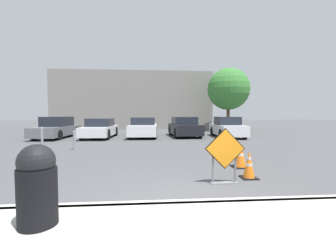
{
  "coord_description": "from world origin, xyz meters",
  "views": [
    {
      "loc": [
        -0.42,
        -3.86,
        1.69
      ],
      "look_at": [
        0.52,
        8.16,
        1.04
      ],
      "focal_mm": 24.0,
      "sensor_mm": 36.0,
      "label": 1
    }
  ],
  "objects_px": {
    "parked_car_fifth": "(227,128)",
    "parked_car_fourth": "(184,127)",
    "road_closed_sign": "(225,154)",
    "trash_bin": "(37,184)",
    "bollard_nearest": "(74,140)",
    "traffic_cone_second": "(240,155)",
    "parked_car_nearest": "(57,128)",
    "parked_car_third": "(143,128)",
    "bollard_second": "(42,138)",
    "traffic_cone_nearest": "(249,165)",
    "parked_car_second": "(100,129)"
  },
  "relations": [
    {
      "from": "traffic_cone_nearest",
      "to": "parked_car_second",
      "type": "height_order",
      "value": "parked_car_second"
    },
    {
      "from": "trash_bin",
      "to": "bollard_nearest",
      "type": "distance_m",
      "value": 7.81
    },
    {
      "from": "parked_car_second",
      "to": "bollard_second",
      "type": "xyz_separation_m",
      "value": [
        -1.44,
        -5.44,
        -0.07
      ]
    },
    {
      "from": "parked_car_fifth",
      "to": "parked_car_third",
      "type": "bearing_deg",
      "value": -3.46
    },
    {
      "from": "traffic_cone_nearest",
      "to": "traffic_cone_second",
      "type": "distance_m",
      "value": 1.22
    },
    {
      "from": "road_closed_sign",
      "to": "parked_car_fifth",
      "type": "height_order",
      "value": "parked_car_fifth"
    },
    {
      "from": "traffic_cone_second",
      "to": "parked_car_second",
      "type": "height_order",
      "value": "parked_car_second"
    },
    {
      "from": "parked_car_third",
      "to": "trash_bin",
      "type": "xyz_separation_m",
      "value": [
        -1.06,
        -13.31,
        0.04
      ]
    },
    {
      "from": "road_closed_sign",
      "to": "trash_bin",
      "type": "bearing_deg",
      "value": -148.55
    },
    {
      "from": "parked_car_third",
      "to": "bollard_nearest",
      "type": "distance_m",
      "value": 6.52
    },
    {
      "from": "road_closed_sign",
      "to": "bollard_nearest",
      "type": "xyz_separation_m",
      "value": [
        -5.33,
        5.5,
        -0.25
      ]
    },
    {
      "from": "parked_car_third",
      "to": "bollard_nearest",
      "type": "bearing_deg",
      "value": 63.66
    },
    {
      "from": "trash_bin",
      "to": "traffic_cone_nearest",
      "type": "bearing_deg",
      "value": 30.54
    },
    {
      "from": "road_closed_sign",
      "to": "traffic_cone_second",
      "type": "xyz_separation_m",
      "value": [
        1.04,
        1.58,
        -0.34
      ]
    },
    {
      "from": "traffic_cone_second",
      "to": "parked_car_third",
      "type": "bearing_deg",
      "value": 109.0
    },
    {
      "from": "road_closed_sign",
      "to": "traffic_cone_nearest",
      "type": "xyz_separation_m",
      "value": [
        0.78,
        0.39,
        -0.38
      ]
    },
    {
      "from": "trash_bin",
      "to": "bollard_second",
      "type": "bearing_deg",
      "value": 114.45
    },
    {
      "from": "parked_car_fourth",
      "to": "trash_bin",
      "type": "xyz_separation_m",
      "value": [
        -4.1,
        -13.42,
        0.03
      ]
    },
    {
      "from": "parked_car_third",
      "to": "trash_bin",
      "type": "distance_m",
      "value": 13.36
    },
    {
      "from": "traffic_cone_second",
      "to": "bollard_nearest",
      "type": "distance_m",
      "value": 7.48
    },
    {
      "from": "parked_car_fourth",
      "to": "bollard_nearest",
      "type": "height_order",
      "value": "parked_car_fourth"
    },
    {
      "from": "parked_car_fifth",
      "to": "traffic_cone_nearest",
      "type": "bearing_deg",
      "value": 75.77
    },
    {
      "from": "traffic_cone_second",
      "to": "parked_car_second",
      "type": "xyz_separation_m",
      "value": [
        -6.38,
        9.36,
        0.25
      ]
    },
    {
      "from": "parked_car_fifth",
      "to": "parked_car_fourth",
      "type": "bearing_deg",
      "value": -10.88
    },
    {
      "from": "parked_car_nearest",
      "to": "parked_car_third",
      "type": "bearing_deg",
      "value": -176.58
    },
    {
      "from": "parked_car_fifth",
      "to": "bollard_second",
      "type": "distance_m",
      "value": 11.78
    },
    {
      "from": "parked_car_nearest",
      "to": "bollard_nearest",
      "type": "relative_size",
      "value": 5.28
    },
    {
      "from": "parked_car_fourth",
      "to": "parked_car_fifth",
      "type": "distance_m",
      "value": 3.13
    },
    {
      "from": "traffic_cone_second",
      "to": "parked_car_fourth",
      "type": "distance_m",
      "value": 9.8
    },
    {
      "from": "road_closed_sign",
      "to": "trash_bin",
      "type": "xyz_separation_m",
      "value": [
        -3.35,
        -2.05,
        -0.01
      ]
    },
    {
      "from": "parked_car_fifth",
      "to": "traffic_cone_second",
      "type": "bearing_deg",
      "value": 75.22
    },
    {
      "from": "traffic_cone_second",
      "to": "trash_bin",
      "type": "distance_m",
      "value": 5.71
    },
    {
      "from": "trash_bin",
      "to": "bollard_second",
      "type": "distance_m",
      "value": 8.3
    },
    {
      "from": "traffic_cone_nearest",
      "to": "parked_car_third",
      "type": "height_order",
      "value": "parked_car_third"
    },
    {
      "from": "parked_car_nearest",
      "to": "parked_car_second",
      "type": "distance_m",
      "value": 3.06
    },
    {
      "from": "traffic_cone_nearest",
      "to": "parked_car_nearest",
      "type": "height_order",
      "value": "parked_car_nearest"
    },
    {
      "from": "parked_car_third",
      "to": "bollard_second",
      "type": "bearing_deg",
      "value": 53.54
    },
    {
      "from": "parked_car_fourth",
      "to": "parked_car_fifth",
      "type": "height_order",
      "value": "parked_car_fifth"
    },
    {
      "from": "parked_car_fifth",
      "to": "parked_car_nearest",
      "type": "bearing_deg",
      "value": -0.27
    },
    {
      "from": "traffic_cone_nearest",
      "to": "parked_car_third",
      "type": "bearing_deg",
      "value": 105.81
    },
    {
      "from": "traffic_cone_nearest",
      "to": "road_closed_sign",
      "type": "bearing_deg",
      "value": -153.54
    },
    {
      "from": "parked_car_fifth",
      "to": "bollard_nearest",
      "type": "distance_m",
      "value": 10.5
    },
    {
      "from": "parked_car_fifth",
      "to": "road_closed_sign",
      "type": "bearing_deg",
      "value": 72.51
    },
    {
      "from": "traffic_cone_second",
      "to": "parked_car_fourth",
      "type": "bearing_deg",
      "value": 91.69
    },
    {
      "from": "trash_bin",
      "to": "bollard_nearest",
      "type": "bearing_deg",
      "value": 104.72
    },
    {
      "from": "parked_car_fourth",
      "to": "parked_car_fifth",
      "type": "relative_size",
      "value": 1.01
    },
    {
      "from": "parked_car_nearest",
      "to": "traffic_cone_second",
      "type": "bearing_deg",
      "value": 137.08
    },
    {
      "from": "parked_car_nearest",
      "to": "trash_bin",
      "type": "bearing_deg",
      "value": 113.43
    },
    {
      "from": "traffic_cone_nearest",
      "to": "parked_car_fifth",
      "type": "distance_m",
      "value": 10.72
    },
    {
      "from": "parked_car_nearest",
      "to": "parked_car_fifth",
      "type": "bearing_deg",
      "value": -179.79
    }
  ]
}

